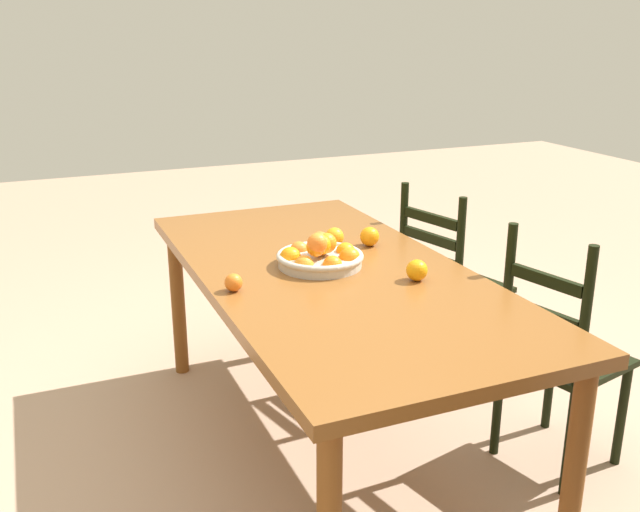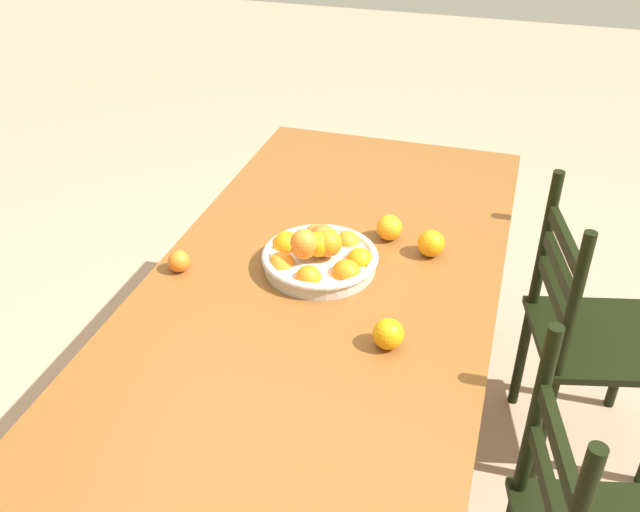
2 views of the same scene
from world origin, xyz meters
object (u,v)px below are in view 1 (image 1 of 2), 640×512
at_px(orange_loose_3, 234,283).
at_px(fruit_bowl, 320,255).
at_px(chair_near_window, 448,288).
at_px(chair_by_cabinet, 558,360).
at_px(orange_loose_0, 334,237).
at_px(orange_loose_2, 417,270).
at_px(orange_loose_1, 370,237).
at_px(dining_table, 331,287).

bearing_deg(orange_loose_3, fruit_bowl, 108.43).
relative_size(chair_near_window, chair_by_cabinet, 0.99).
relative_size(orange_loose_0, orange_loose_2, 1.01).
bearing_deg(orange_loose_0, orange_loose_3, -57.40).
relative_size(orange_loose_1, orange_loose_3, 1.27).
bearing_deg(chair_by_cabinet, orange_loose_3, 60.50).
distance_m(chair_near_window, chair_by_cabinet, 0.78).
distance_m(fruit_bowl, orange_loose_3, 0.40).
xyz_separation_m(dining_table, orange_loose_3, (0.08, -0.40, 0.10)).
bearing_deg(chair_by_cabinet, orange_loose_1, 25.14).
xyz_separation_m(chair_near_window, orange_loose_2, (0.59, -0.53, 0.35)).
bearing_deg(fruit_bowl, orange_loose_1, 119.00).
bearing_deg(chair_by_cabinet, orange_loose_0, 29.63).
height_order(chair_by_cabinet, fruit_bowl, chair_by_cabinet).
xyz_separation_m(chair_near_window, chair_by_cabinet, (0.78, -0.01, -0.02)).
bearing_deg(orange_loose_3, orange_loose_2, 76.49).
relative_size(orange_loose_0, orange_loose_1, 0.98).
bearing_deg(chair_by_cabinet, chair_near_window, -13.75).
height_order(orange_loose_0, orange_loose_2, same).
relative_size(orange_loose_0, orange_loose_3, 1.25).
xyz_separation_m(orange_loose_2, orange_loose_3, (-0.15, -0.63, -0.01)).
relative_size(chair_near_window, orange_loose_3, 15.26).
xyz_separation_m(dining_table, chair_by_cabinet, (0.42, 0.76, -0.26)).
height_order(dining_table, orange_loose_3, orange_loose_3).
bearing_deg(orange_loose_2, orange_loose_0, -168.16).
height_order(dining_table, chair_near_window, chair_near_window).
bearing_deg(chair_near_window, orange_loose_0, 85.36).
height_order(fruit_bowl, orange_loose_0, fruit_bowl).
bearing_deg(fruit_bowl, chair_by_cabinet, 59.49).
bearing_deg(dining_table, orange_loose_2, 45.08).
bearing_deg(chair_by_cabinet, orange_loose_2, 57.39).
bearing_deg(dining_table, orange_loose_3, -78.70).
bearing_deg(orange_loose_1, orange_loose_0, -111.65).
xyz_separation_m(chair_near_window, orange_loose_3, (0.44, -1.16, 0.34)).
relative_size(chair_by_cabinet, orange_loose_2, 12.48).
bearing_deg(orange_loose_3, dining_table, 101.30).
height_order(chair_by_cabinet, orange_loose_3, chair_by_cabinet).
bearing_deg(orange_loose_1, chair_by_cabinet, 38.47).
relative_size(chair_near_window, orange_loose_2, 12.38).
height_order(orange_loose_1, orange_loose_2, orange_loose_1).
xyz_separation_m(dining_table, orange_loose_0, (-0.26, 0.13, 0.11)).
height_order(chair_near_window, orange_loose_3, chair_near_window).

